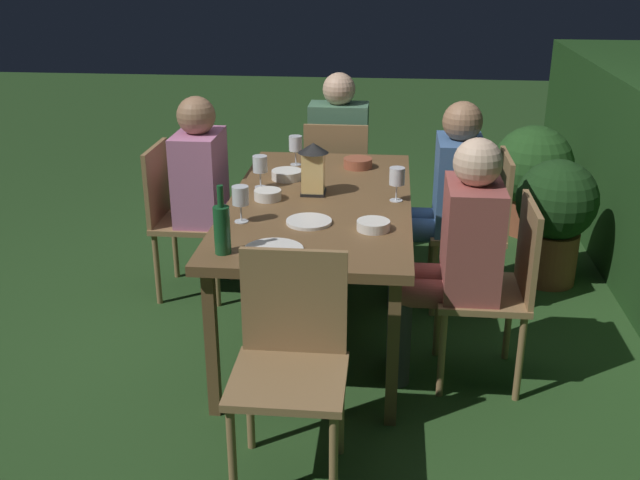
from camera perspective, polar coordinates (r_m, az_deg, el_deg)
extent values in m
plane|color=#26471E|center=(3.96, 0.00, -6.82)|extent=(16.00, 16.00, 0.00)
cube|color=brown|center=(3.68, 0.00, 2.82)|extent=(1.74, 0.90, 0.04)
cube|color=brown|center=(4.60, -3.74, 1.93)|extent=(0.05, 0.05, 0.68)
cube|color=brown|center=(3.16, -8.34, -7.97)|extent=(0.05, 0.05, 0.68)
cube|color=brown|center=(4.54, 5.75, 1.61)|extent=(0.05, 0.05, 0.68)
cube|color=brown|center=(3.08, 5.64, -8.69)|extent=(0.05, 0.05, 0.68)
cube|color=#937047|center=(4.27, -9.81, 1.42)|extent=(0.42, 0.40, 0.03)
cube|color=#937047|center=(4.25, -12.45, 4.34)|extent=(0.40, 0.02, 0.42)
cylinder|color=#937047|center=(4.47, -6.94, -0.55)|extent=(0.03, 0.03, 0.42)
cylinder|color=#937047|center=(4.15, -7.98, -2.43)|extent=(0.03, 0.03, 0.42)
cylinder|color=#937047|center=(4.56, -11.13, -0.38)|extent=(0.03, 0.03, 0.42)
cylinder|color=#937047|center=(4.24, -12.46, -2.21)|extent=(0.03, 0.03, 0.42)
cube|color=#C675A3|center=(4.17, -9.25, 4.81)|extent=(0.38, 0.24, 0.50)
sphere|color=#997051|center=(4.08, -9.54, 9.44)|extent=(0.21, 0.21, 0.21)
cylinder|color=#C675A3|center=(4.29, -6.95, 2.11)|extent=(0.13, 0.36, 0.13)
cylinder|color=#C675A3|center=(4.13, -7.47, 1.27)|extent=(0.13, 0.36, 0.13)
cylinder|color=#333338|center=(4.35, -4.75, -0.91)|extent=(0.11, 0.11, 0.45)
cylinder|color=#333338|center=(4.19, -5.18, -1.85)|extent=(0.11, 0.11, 0.45)
cube|color=#937047|center=(4.89, 1.36, 4.39)|extent=(0.40, 0.42, 0.03)
cube|color=#937047|center=(4.65, 1.21, 6.35)|extent=(0.03, 0.40, 0.42)
cylinder|color=#937047|center=(5.14, -0.53, 2.62)|extent=(0.03, 0.03, 0.42)
cylinder|color=#937047|center=(5.11, 3.49, 2.48)|extent=(0.03, 0.03, 0.42)
cylinder|color=#937047|center=(4.82, -0.95, 1.29)|extent=(0.03, 0.03, 0.42)
cylinder|color=#937047|center=(4.79, 3.33, 1.15)|extent=(0.03, 0.03, 0.42)
cube|color=#4C7A5B|center=(4.88, 1.44, 7.57)|extent=(0.24, 0.38, 0.50)
sphere|color=#D1A889|center=(4.80, 1.48, 11.56)|extent=(0.21, 0.21, 0.21)
cylinder|color=#4C7A5B|center=(5.08, 0.51, 5.39)|extent=(0.36, 0.13, 0.13)
cylinder|color=#4C7A5B|center=(5.07, 2.55, 5.33)|extent=(0.36, 0.13, 0.13)
cylinder|color=#333338|center=(5.30, 0.66, 3.41)|extent=(0.11, 0.11, 0.45)
cylinder|color=#333338|center=(5.29, 2.60, 3.35)|extent=(0.11, 0.11, 0.45)
cube|color=#937047|center=(3.43, 12.28, -4.01)|extent=(0.42, 0.40, 0.03)
cube|color=#937047|center=(3.37, 15.75, -0.64)|extent=(0.40, 0.03, 0.42)
cylinder|color=#937047|center=(3.36, 9.38, -8.73)|extent=(0.03, 0.03, 0.42)
cylinder|color=#937047|center=(3.67, 9.07, -5.88)|extent=(0.03, 0.03, 0.42)
cylinder|color=#937047|center=(3.40, 15.17, -8.82)|extent=(0.03, 0.03, 0.42)
cylinder|color=#937047|center=(3.71, 14.34, -6.01)|extent=(0.03, 0.03, 0.42)
cube|color=#9E4C47|center=(3.32, 11.61, 0.14)|extent=(0.38, 0.24, 0.50)
sphere|color=beige|center=(3.21, 12.08, 5.87)|extent=(0.21, 0.21, 0.21)
cylinder|color=#9E4C47|center=(3.31, 9.04, -4.15)|extent=(0.13, 0.36, 0.13)
cylinder|color=#9E4C47|center=(3.48, 8.89, -2.86)|extent=(0.13, 0.36, 0.13)
cylinder|color=#333338|center=(3.42, 6.10, -7.65)|extent=(0.11, 0.11, 0.45)
cylinder|color=#333338|center=(3.58, 6.10, -6.24)|extent=(0.11, 0.11, 0.45)
cube|color=#937047|center=(4.15, 11.17, 0.70)|extent=(0.42, 0.40, 0.03)
cube|color=#937047|center=(4.10, 14.01, 3.54)|extent=(0.40, 0.03, 0.42)
cylinder|color=#937047|center=(4.05, 8.77, -3.10)|extent=(0.03, 0.03, 0.42)
cylinder|color=#937047|center=(4.38, 8.55, -1.12)|extent=(0.03, 0.03, 0.42)
cylinder|color=#937047|center=(4.09, 13.53, -3.24)|extent=(0.03, 0.03, 0.42)
cylinder|color=#937047|center=(4.41, 12.96, -1.27)|extent=(0.03, 0.03, 0.42)
cube|color=#426699|center=(4.05, 10.60, 4.23)|extent=(0.38, 0.24, 0.50)
sphere|color=#997051|center=(3.96, 10.94, 8.98)|extent=(0.21, 0.21, 0.21)
cylinder|color=#426699|center=(4.04, 8.49, 0.72)|extent=(0.13, 0.36, 0.13)
cylinder|color=#426699|center=(4.20, 8.39, 1.60)|extent=(0.13, 0.36, 0.13)
cylinder|color=#333338|center=(4.12, 6.08, -2.29)|extent=(0.11, 0.11, 0.45)
cylinder|color=#333338|center=(4.28, 6.08, -1.31)|extent=(0.11, 0.11, 0.45)
cube|color=#937047|center=(2.72, -2.48, -10.76)|extent=(0.40, 0.42, 0.03)
cube|color=#937047|center=(2.77, -2.02, -4.76)|extent=(0.03, 0.40, 0.42)
cylinder|color=#937047|center=(2.70, 1.05, -16.94)|extent=(0.03, 0.03, 0.42)
cylinder|color=#937047|center=(2.74, -6.79, -16.37)|extent=(0.03, 0.03, 0.42)
cylinder|color=#937047|center=(2.97, 1.59, -12.85)|extent=(0.03, 0.03, 0.42)
cylinder|color=#937047|center=(3.01, -5.43, -12.42)|extent=(0.03, 0.03, 0.42)
cube|color=black|center=(3.75, -0.51, 3.69)|extent=(0.12, 0.12, 0.01)
cube|color=#F9D17A|center=(3.72, -0.52, 5.27)|extent=(0.11, 0.11, 0.20)
cone|color=black|center=(3.69, -0.52, 7.13)|extent=(0.15, 0.15, 0.05)
cylinder|color=#195128|center=(3.02, -7.56, 0.75)|extent=(0.07, 0.07, 0.20)
cylinder|color=#195128|center=(2.97, -7.70, 3.37)|extent=(0.03, 0.03, 0.09)
cylinder|color=silver|center=(4.26, -1.88, 5.84)|extent=(0.06, 0.06, 0.00)
cylinder|color=silver|center=(4.25, -1.89, 6.39)|extent=(0.01, 0.01, 0.08)
cylinder|color=silver|center=(4.23, -1.90, 7.46)|extent=(0.08, 0.08, 0.08)
cylinder|color=maroon|center=(4.24, -1.90, 7.15)|extent=(0.07, 0.07, 0.03)
cylinder|color=silver|center=(3.39, -6.08, 1.44)|extent=(0.06, 0.06, 0.00)
cylinder|color=silver|center=(3.37, -6.11, 2.11)|extent=(0.01, 0.01, 0.08)
cylinder|color=silver|center=(3.35, -6.17, 3.44)|extent=(0.08, 0.08, 0.08)
cylinder|color=maroon|center=(3.36, -6.15, 3.05)|extent=(0.07, 0.07, 0.03)
cylinder|color=silver|center=(3.87, -4.59, 4.10)|extent=(0.06, 0.06, 0.00)
cylinder|color=silver|center=(3.86, -4.61, 4.69)|extent=(0.01, 0.01, 0.08)
cylinder|color=silver|center=(3.83, -4.65, 5.87)|extent=(0.08, 0.08, 0.08)
cylinder|color=maroon|center=(3.84, -4.64, 5.53)|extent=(0.07, 0.07, 0.03)
cylinder|color=silver|center=(3.67, 5.89, 3.06)|extent=(0.06, 0.06, 0.00)
cylinder|color=silver|center=(3.66, 5.91, 3.69)|extent=(0.01, 0.01, 0.08)
cylinder|color=silver|center=(3.63, 5.96, 4.92)|extent=(0.08, 0.08, 0.08)
cylinder|color=maroon|center=(3.64, 5.95, 4.57)|extent=(0.07, 0.07, 0.03)
cylinder|color=white|center=(3.35, -0.86, 1.43)|extent=(0.21, 0.21, 0.01)
cylinder|color=white|center=(3.04, -3.60, -0.80)|extent=(0.25, 0.25, 0.01)
cylinder|color=silver|center=(3.67, -4.06, 3.50)|extent=(0.14, 0.14, 0.05)
cylinder|color=#424C1E|center=(3.67, -4.06, 3.65)|extent=(0.11, 0.11, 0.01)
cylinder|color=#9E5138|center=(4.21, 2.94, 5.96)|extent=(0.16, 0.16, 0.05)
cylinder|color=tan|center=(4.20, 2.94, 6.10)|extent=(0.14, 0.14, 0.02)
cylinder|color=silver|center=(4.00, -2.56, 5.06)|extent=(0.17, 0.17, 0.05)
cylinder|color=#477533|center=(3.99, -2.56, 5.19)|extent=(0.14, 0.14, 0.01)
cylinder|color=silver|center=(3.28, 4.14, 1.14)|extent=(0.15, 0.15, 0.04)
cylinder|color=beige|center=(3.27, 4.14, 1.28)|extent=(0.13, 0.13, 0.01)
cylinder|color=brown|center=(5.39, 15.70, 1.83)|extent=(0.28, 0.28, 0.26)
sphere|color=#234C1E|center=(5.29, 16.10, 5.54)|extent=(0.55, 0.55, 0.55)
cylinder|color=brown|center=(4.64, 17.31, -1.25)|extent=(0.32, 0.32, 0.32)
sphere|color=#193816|center=(4.52, 17.81, 2.96)|extent=(0.47, 0.47, 0.47)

